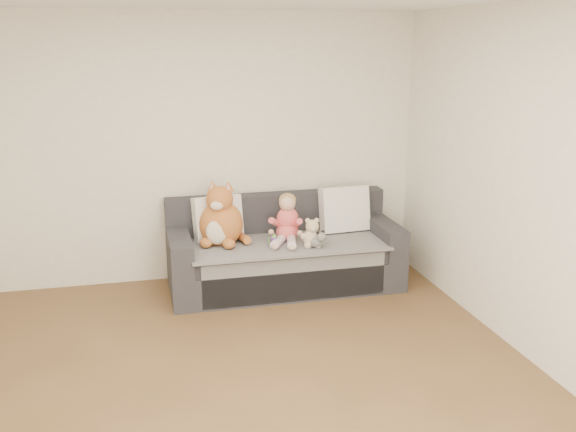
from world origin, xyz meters
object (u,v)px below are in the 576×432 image
(plush_cat, at_px, (221,220))
(teddy_bear, at_px, (312,235))
(toddler, at_px, (287,221))
(sippy_cup, at_px, (274,240))
(sofa, at_px, (283,255))

(plush_cat, distance_m, teddy_bear, 0.86)
(toddler, relative_size, sippy_cup, 3.89)
(plush_cat, relative_size, teddy_bear, 2.26)
(plush_cat, bearing_deg, sippy_cup, -1.15)
(plush_cat, xyz_separation_m, teddy_bear, (0.80, -0.29, -0.12))
(toddler, xyz_separation_m, sippy_cup, (-0.16, -0.14, -0.13))
(toddler, height_order, plush_cat, plush_cat)
(sofa, height_order, toddler, toddler)
(teddy_bear, height_order, sippy_cup, teddy_bear)
(teddy_bear, xyz_separation_m, sippy_cup, (-0.34, 0.09, -0.05))
(teddy_bear, bearing_deg, sofa, 130.76)
(plush_cat, height_order, teddy_bear, plush_cat)
(teddy_bear, bearing_deg, sippy_cup, 172.59)
(plush_cat, bearing_deg, sofa, 23.70)
(sofa, height_order, teddy_bear, sofa)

